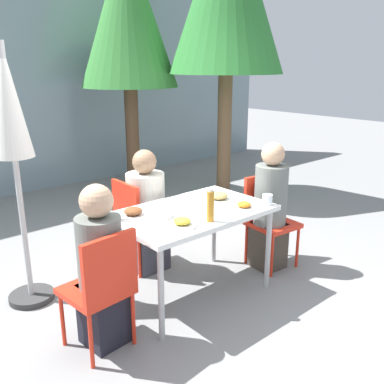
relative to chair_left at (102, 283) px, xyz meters
The scene contains 18 objects.
ground_plane 1.06m from the chair_left, 10.55° to the left, with size 24.00×24.00×0.00m, color gray.
building_facade 4.37m from the chair_left, 77.49° to the left, with size 10.00×0.20×3.00m.
dining_table 0.96m from the chair_left, 10.55° to the left, with size 1.26×0.79×0.75m.
chair_left is the anchor object (origin of this frame).
person_left 0.11m from the chair_left, 63.74° to the left, with size 0.30×0.30×1.14m.
chair_right 1.87m from the chair_left, ahead, with size 0.44×0.44×0.86m.
person_right 1.81m from the chair_left, ahead, with size 0.30×0.30×1.20m.
chair_far 1.21m from the chair_left, 45.81° to the left, with size 0.40×0.40×0.86m.
person_far 1.23m from the chair_left, 41.50° to the left, with size 0.35×0.35×1.14m.
closed_umbrella 1.37m from the chair_left, 97.87° to the left, with size 0.36×0.36×2.03m.
plate_0 1.29m from the chair_left, ahead, with size 0.20×0.20×0.06m.
plate_1 1.30m from the chair_left, ahead, with size 0.27×0.27×0.07m.
plate_2 0.70m from the chair_left, ahead, with size 0.23×0.23×0.06m.
plate_3 0.66m from the chair_left, 36.12° to the left, with size 0.26×0.26×0.07m.
bottle 0.94m from the chair_left, ahead, with size 0.06×0.06×0.25m.
drinking_cup 1.51m from the chair_left, ahead, with size 0.08×0.08×0.09m.
salad_bowl 0.72m from the chair_left, 16.66° to the left, with size 0.15×0.15×0.06m.
tree_behind_right 4.38m from the chair_left, 53.55° to the left, with size 1.39×1.39×3.57m.
Camera 1 is at (-2.11, -2.43, 1.87)m, focal length 40.00 mm.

